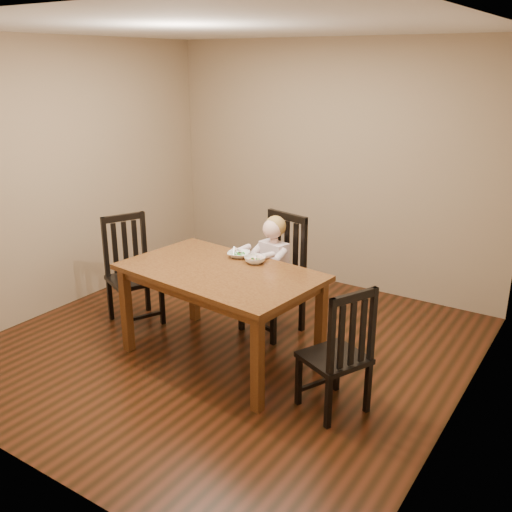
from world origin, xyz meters
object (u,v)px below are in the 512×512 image
Objects in this scene: chair_left at (132,272)px; bowl_peas at (239,254)px; chair_right at (339,354)px; bowl_veg at (255,260)px; dining_table at (220,281)px; chair_child at (276,276)px; toddler at (272,263)px.

chair_left is 5.53× the size of bowl_peas.
chair_right is 1.20m from bowl_veg.
chair_child is (0.09, 0.76, -0.18)m from dining_table.
toddler is 0.40m from bowl_peas.
chair_right is 1.43m from toddler.
dining_table is 1.23m from chair_right.
dining_table is 9.06× the size of bowl_peas.
dining_table is at bearing -116.08° from bowl_veg.
toddler is 3.21× the size of bowl_veg.
chair_child is at bearing 69.85° from bowl_peas.
chair_child is at bearing 139.35° from chair_left.
chair_left is 2.40m from chair_right.
chair_child reaches higher than dining_table.
chair_right is 1.40m from bowl_peas.
chair_child is 1.44m from chair_right.
chair_left is at bearing 37.04° from chair_child.
chair_child is 1.14× the size of chair_right.
bowl_peas is at bearing 98.95° from dining_table.
bowl_peas is at bearing 166.20° from bowl_veg.
dining_table is 1.54× the size of chair_child.
dining_table is at bearing 106.09° from chair_right.
chair_right reaches higher than bowl_veg.
toddler reaches higher than dining_table.
chair_right is at bearing -24.88° from bowl_veg.
dining_table is at bearing 95.28° from toddler.
chair_left is 1.39m from bowl_veg.
chair_child is 5.89× the size of bowl_peas.
bowl_veg is (0.15, 0.31, 0.12)m from dining_table.
chair_left is at bearing -173.46° from bowl_veg.
chair_child is at bearing 83.13° from dining_table.
chair_left is (-1.19, 0.15, -0.22)m from dining_table.
chair_left is 1.80× the size of toddler.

